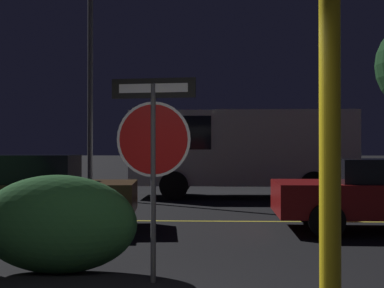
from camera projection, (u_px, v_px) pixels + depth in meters
road_center_stripe at (171, 221)px, 10.99m from camera, size 41.51×0.12×0.01m
stop_sign at (153, 138)px, 5.93m from camera, size 0.95×0.14×2.27m
yellow_pole_right at (330, 138)px, 3.84m from camera, size 0.15×0.15×3.10m
hedge_bush_2 at (57, 224)px, 6.35m from camera, size 1.91×0.79×1.17m
passing_car_2 at (25, 192)px, 9.91m from camera, size 4.32×2.16×1.37m
delivery_truck at (234, 147)px, 16.59m from camera, size 6.77×2.42×2.65m
street_lamp at (90, 45)px, 16.09m from camera, size 0.49×0.49×6.86m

